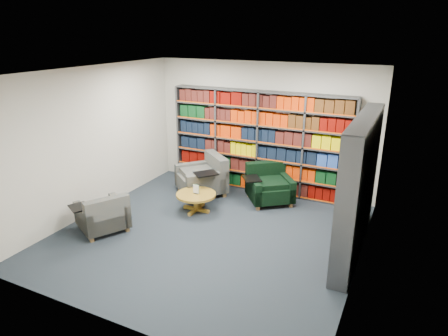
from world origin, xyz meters
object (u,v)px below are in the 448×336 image
at_px(chair_teal_front, 104,216).
at_px(coffee_table, 196,197).
at_px(chair_green_right, 268,186).
at_px(chair_teal_left, 205,178).

height_order(chair_teal_front, coffee_table, chair_teal_front).
bearing_deg(chair_green_right, chair_teal_left, -170.72).
xyz_separation_m(chair_green_right, chair_teal_front, (-2.15, -2.57, -0.02)).
bearing_deg(chair_teal_front, chair_teal_left, 71.82).
bearing_deg(chair_teal_front, chair_green_right, 50.07).
height_order(chair_teal_left, chair_green_right, chair_teal_left).
height_order(chair_teal_left, coffee_table, chair_teal_left).
distance_m(chair_green_right, coffee_table, 1.57).
distance_m(chair_green_right, chair_teal_front, 3.36).
bearing_deg(chair_teal_left, coffee_table, -72.44).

